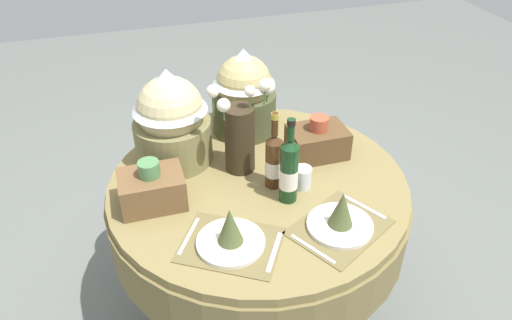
{
  "coord_description": "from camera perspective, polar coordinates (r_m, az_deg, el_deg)",
  "views": [
    {
      "loc": [
        -0.47,
        -1.52,
        1.94
      ],
      "look_at": [
        0.0,
        0.03,
        0.81
      ],
      "focal_mm": 34.21,
      "sensor_mm": 36.0,
      "label": 1
    }
  ],
  "objects": [
    {
      "name": "flower_vase",
      "position": [
        1.97,
        -1.75,
        3.26
      ],
      "size": [
        0.28,
        0.16,
        0.42
      ],
      "color": "#332819",
      "rests_on": "dining_table"
    },
    {
      "name": "tumbler_near_left",
      "position": [
        1.94,
        5.48,
        -2.06
      ],
      "size": [
        0.07,
        0.07,
        0.09
      ],
      "primitive_type": "cylinder",
      "color": "silver",
      "rests_on": "dining_table"
    },
    {
      "name": "place_setting_right",
      "position": [
        1.77,
        9.88,
        -6.69
      ],
      "size": [
        0.42,
        0.39,
        0.16
      ],
      "color": "brown",
      "rests_on": "dining_table"
    },
    {
      "name": "wine_bottle_left",
      "position": [
        1.9,
        2.11,
        -0.02
      ],
      "size": [
        0.07,
        0.07,
        0.33
      ],
      "color": "#422814",
      "rests_on": "dining_table"
    },
    {
      "name": "dining_table",
      "position": [
        2.09,
        0.24,
        -5.62
      ],
      "size": [
        1.24,
        1.24,
        0.73
      ],
      "color": "olive",
      "rests_on": "ground"
    },
    {
      "name": "ground",
      "position": [
        2.51,
        0.21,
        -15.77
      ],
      "size": [
        8.0,
        8.0,
        0.0
      ],
      "primitive_type": "plane",
      "color": "slate"
    },
    {
      "name": "gift_tub_back_centre",
      "position": [
        2.22,
        -1.42,
        8.26
      ],
      "size": [
        0.29,
        0.29,
        0.41
      ],
      "color": "#474C2D",
      "rests_on": "dining_table"
    },
    {
      "name": "place_setting_left",
      "position": [
        1.69,
        -3.01,
        -8.74
      ],
      "size": [
        0.43,
        0.4,
        0.16
      ],
      "color": "brown",
      "rests_on": "dining_table"
    },
    {
      "name": "gift_tub_back_left",
      "position": [
        2.04,
        -9.94,
        5.23
      ],
      "size": [
        0.32,
        0.32,
        0.42
      ],
      "color": "olive",
      "rests_on": "dining_table"
    },
    {
      "name": "wine_bottle_right",
      "position": [
        1.82,
        3.89,
        -1.22
      ],
      "size": [
        0.07,
        0.07,
        0.36
      ],
      "color": "#143819",
      "rests_on": "dining_table"
    },
    {
      "name": "woven_basket_side_left",
      "position": [
        1.88,
        -12.07,
        -3.26
      ],
      "size": [
        0.24,
        0.18,
        0.19
      ],
      "color": "brown",
      "rests_on": "dining_table"
    },
    {
      "name": "woven_basket_side_right",
      "position": [
        2.13,
        7.19,
        2.25
      ],
      "size": [
        0.24,
        0.18,
        0.19
      ],
      "color": "brown",
      "rests_on": "dining_table"
    }
  ]
}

